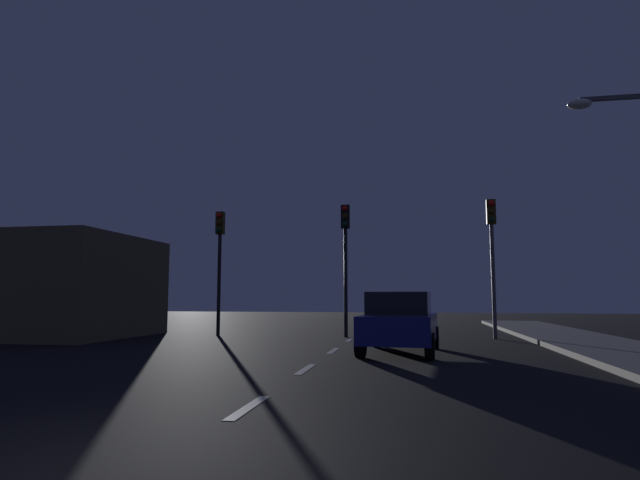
# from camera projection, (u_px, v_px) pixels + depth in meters

# --- Properties ---
(ground_plane) EXTENTS (80.00, 80.00, 0.00)m
(ground_plane) POSITION_uv_depth(u_px,v_px,m) (311.00, 366.00, 11.37)
(ground_plane) COLOR black
(lane_stripe_second) EXTENTS (0.16, 1.60, 0.01)m
(lane_stripe_second) POSITION_uv_depth(u_px,v_px,m) (249.00, 407.00, 7.07)
(lane_stripe_second) COLOR silver
(lane_stripe_second) RESTS_ON ground_plane
(lane_stripe_third) EXTENTS (0.16, 1.60, 0.01)m
(lane_stripe_third) POSITION_uv_depth(u_px,v_px,m) (306.00, 369.00, 10.79)
(lane_stripe_third) COLOR silver
(lane_stripe_third) RESTS_ON ground_plane
(lane_stripe_fourth) EXTENTS (0.16, 1.60, 0.01)m
(lane_stripe_fourth) POSITION_uv_depth(u_px,v_px,m) (333.00, 351.00, 14.50)
(lane_stripe_fourth) COLOR silver
(lane_stripe_fourth) RESTS_ON ground_plane
(lane_stripe_fifth) EXTENTS (0.16, 1.60, 0.01)m
(lane_stripe_fifth) POSITION_uv_depth(u_px,v_px,m) (350.00, 340.00, 18.22)
(lane_stripe_fifth) COLOR silver
(lane_stripe_fifth) RESTS_ON ground_plane
(traffic_signal_left) EXTENTS (0.32, 0.38, 4.84)m
(traffic_signal_left) POSITION_uv_depth(u_px,v_px,m) (220.00, 248.00, 20.66)
(traffic_signal_left) COLOR black
(traffic_signal_left) RESTS_ON ground_plane
(traffic_signal_center) EXTENTS (0.32, 0.38, 4.96)m
(traffic_signal_center) POSITION_uv_depth(u_px,v_px,m) (345.00, 244.00, 19.80)
(traffic_signal_center) COLOR black
(traffic_signal_center) RESTS_ON ground_plane
(traffic_signal_right) EXTENTS (0.32, 0.38, 5.00)m
(traffic_signal_right) POSITION_uv_depth(u_px,v_px,m) (492.00, 241.00, 18.88)
(traffic_signal_right) COLOR #4C4C51
(traffic_signal_right) RESTS_ON ground_plane
(car_stopped_ahead) EXTENTS (2.15, 3.98, 1.61)m
(car_stopped_ahead) POSITION_uv_depth(u_px,v_px,m) (400.00, 322.00, 13.97)
(car_stopped_ahead) COLOR navy
(car_stopped_ahead) RESTS_ON ground_plane
(storefront_left) EXTENTS (4.03, 6.02, 3.74)m
(storefront_left) POSITION_uv_depth(u_px,v_px,m) (81.00, 287.00, 19.60)
(storefront_left) COLOR brown
(storefront_left) RESTS_ON ground_plane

